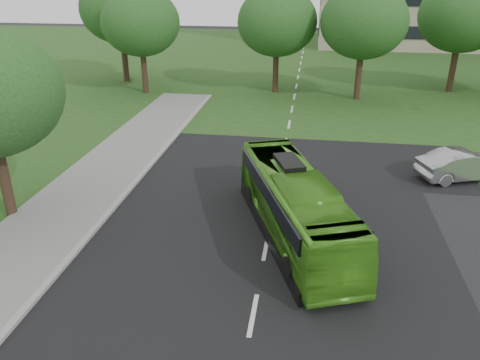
{
  "coord_description": "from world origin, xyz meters",
  "views": [
    {
      "loc": [
        1.34,
        -13.47,
        9.77
      ],
      "look_at": [
        -1.42,
        4.59,
        1.6
      ],
      "focal_mm": 35.0,
      "sensor_mm": 36.0,
      "label": 1
    }
  ],
  "objects": [
    {
      "name": "tree_park_b",
      "position": [
        -1.78,
        27.48,
        5.9
      ],
      "size": [
        6.67,
        6.67,
        8.75
      ],
      "color": "black",
      "rests_on": "ground"
    },
    {
      "name": "tree_park_f",
      "position": [
        -16.39,
        29.78,
        6.6
      ],
      "size": [
        7.27,
        7.27,
        9.71
      ],
      "color": "black",
      "rests_on": "ground"
    },
    {
      "name": "bus",
      "position": [
        1.0,
        3.07,
        1.35
      ],
      "size": [
        5.53,
        9.88,
        2.7
      ],
      "primitive_type": "imported",
      "rotation": [
        0.0,
        0.0,
        0.36
      ],
      "color": "#499A1F",
      "rests_on": "ground"
    },
    {
      "name": "sedan",
      "position": [
        9.28,
        10.0,
        0.77
      ],
      "size": [
        4.96,
        3.16,
        1.54
      ],
      "primitive_type": "imported",
      "rotation": [
        0.0,
        0.0,
        1.93
      ],
      "color": "#A3A2A7",
      "rests_on": "ground"
    },
    {
      "name": "ground",
      "position": [
        0.0,
        0.0,
        0.0
      ],
      "size": [
        160.0,
        160.0,
        0.0
      ],
      "primitive_type": "plane",
      "color": "black",
      "rests_on": "ground"
    },
    {
      "name": "street_surfaces",
      "position": [
        -0.38,
        22.75,
        0.03
      ],
      "size": [
        120.0,
        120.0,
        0.15
      ],
      "color": "black",
      "rests_on": "ground"
    },
    {
      "name": "tree_park_a",
      "position": [
        -12.99,
        25.53,
        5.89
      ],
      "size": [
        6.53,
        6.53,
        8.68
      ],
      "color": "black",
      "rests_on": "ground"
    },
    {
      "name": "tree_park_c",
      "position": [
        5.15,
        26.02,
        6.16
      ],
      "size": [
        6.83,
        6.83,
        9.08
      ],
      "color": "black",
      "rests_on": "ground"
    },
    {
      "name": "tree_park_d",
      "position": [
        13.45,
        29.91,
        6.4
      ],
      "size": [
        7.15,
        7.15,
        9.45
      ],
      "color": "black",
      "rests_on": "ground"
    }
  ]
}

